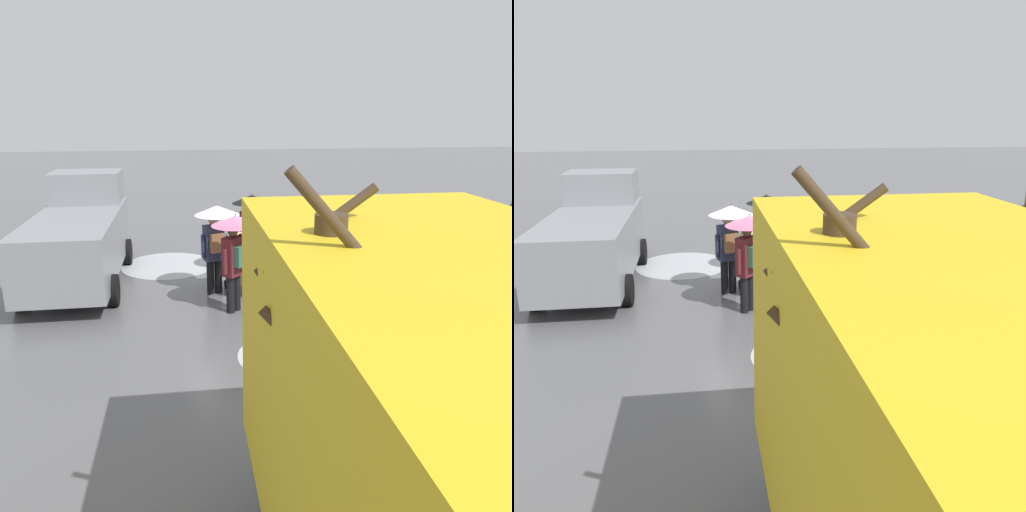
# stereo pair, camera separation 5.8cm
# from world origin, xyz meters

# --- Properties ---
(ground_plane) EXTENTS (90.00, 90.00, 0.00)m
(ground_plane) POSITION_xyz_m (0.00, 0.00, 0.00)
(ground_plane) COLOR #5B5B5E
(slush_patch_near_cluster) EXTENTS (2.61, 2.61, 0.01)m
(slush_patch_near_cluster) POSITION_xyz_m (1.84, -2.47, 0.00)
(slush_patch_near_cluster) COLOR #ADAFB5
(slush_patch_near_cluster) RESTS_ON ground
(slush_patch_under_van) EXTENTS (1.82, 1.82, 0.01)m
(slush_patch_under_van) POSITION_xyz_m (-1.61, 3.77, 0.00)
(slush_patch_under_van) COLOR #ADAFB5
(slush_patch_under_van) RESTS_ON ground
(slush_patch_mid_street) EXTENTS (1.87, 1.87, 0.01)m
(slush_patch_mid_street) POSITION_xyz_m (-0.45, 3.37, 0.00)
(slush_patch_mid_street) COLOR silver
(slush_patch_mid_street) RESTS_ON ground
(cargo_van_parked_right) EXTENTS (2.22, 5.35, 2.60)m
(cargo_van_parked_right) POSITION_xyz_m (3.97, -1.43, 1.18)
(cargo_van_parked_right) COLOR gray
(cargo_van_parked_right) RESTS_ON ground
(shopping_cart_vendor) EXTENTS (0.70, 0.91, 1.02)m
(shopping_cart_vendor) POSITION_xyz_m (-0.55, -0.09, 0.57)
(shopping_cart_vendor) COLOR #B2B2B7
(shopping_cart_vendor) RESTS_ON ground
(hand_dolly_boxes) EXTENTS (0.54, 0.73, 1.41)m
(hand_dolly_boxes) POSITION_xyz_m (0.14, -0.08, 0.77)
(hand_dolly_boxes) COLOR #515156
(hand_dolly_boxes) RESTS_ON ground
(pedestrian_pink_side) EXTENTS (1.04, 1.04, 2.15)m
(pedestrian_pink_side) POSITION_xyz_m (-0.77, 0.89, 1.58)
(pedestrian_pink_side) COLOR black
(pedestrian_pink_side) RESTS_ON ground
(pedestrian_black_side) EXTENTS (1.04, 1.04, 2.15)m
(pedestrian_black_side) POSITION_xyz_m (0.63, -0.07, 1.57)
(pedestrian_black_side) COLOR black
(pedestrian_black_side) RESTS_ON ground
(pedestrian_white_side) EXTENTS (1.04, 1.04, 2.15)m
(pedestrian_white_side) POSITION_xyz_m (-0.38, -1.52, 1.58)
(pedestrian_white_side) COLOR black
(pedestrian_white_side) RESTS_ON ground
(pedestrian_far_side) EXTENTS (1.04, 1.04, 2.15)m
(pedestrian_far_side) POSITION_xyz_m (0.30, 1.11, 1.57)
(pedestrian_far_side) COLOR black
(pedestrian_far_side) RESTS_ON ground
(bare_tree_near) EXTENTS (0.84, 1.29, 3.33)m
(bare_tree_near) POSITION_xyz_m (-3.23, 5.24, 1.75)
(bare_tree_near) COLOR #423323
(bare_tree_near) RESTS_ON ground
(bare_tree_far) EXTENTS (1.08, 1.10, 3.91)m
(bare_tree_far) POSITION_xyz_m (0.29, 8.01, 1.93)
(bare_tree_far) COLOR #423323
(bare_tree_far) RESTS_ON ground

